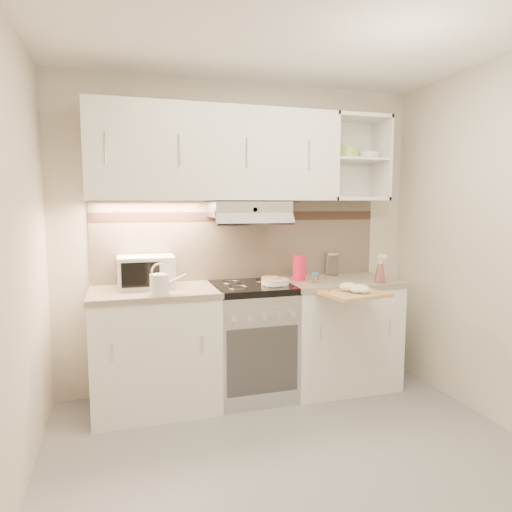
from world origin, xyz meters
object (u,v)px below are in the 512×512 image
Objects in this scene: electric_range at (252,340)px; spray_bottle at (380,271)px; pink_pitcher at (299,268)px; cutting_board at (352,293)px; watering_can at (161,283)px; microwave at (146,272)px; glass_jar at (332,264)px; plate_stack at (275,282)px.

spray_bottle reaches higher than electric_range.
pink_pitcher is 0.86× the size of spray_bottle.
spray_bottle reaches higher than cutting_board.
watering_can reaches higher than electric_range.
microwave is 0.95× the size of cutting_board.
watering_can is (0.08, -0.34, -0.04)m from microwave.
microwave reaches higher than pink_pitcher.
electric_range is at bearing 165.58° from pink_pitcher.
pink_pitcher reaches higher than electric_range.
pink_pitcher reaches higher than cutting_board.
microwave is at bearing 171.66° from electric_range.
watering_can is 1.72m from spray_bottle.
spray_bottle is 0.43m from cutting_board.
pink_pitcher is (0.42, 0.06, 0.55)m from electric_range.
microwave reaches higher than electric_range.
spray_bottle is (0.21, -0.42, -0.01)m from glass_jar.
pink_pitcher is 0.48× the size of cutting_board.
watering_can reaches higher than plate_stack.
plate_stack is 0.50× the size of cutting_board.
plate_stack is at bearing -10.52° from microwave.
watering_can is 1.38m from cutting_board.
electric_range is at bearing 159.03° from plate_stack.
electric_range is 3.74× the size of spray_bottle.
microwave is at bearing 166.23° from spray_bottle.
watering_can is at bearing -170.13° from plate_stack.
glass_jar is 0.47m from spray_bottle.
microwave is 1.72× the size of spray_bottle.
cutting_board is at bearing -14.93° from watering_can.
cutting_board is at bearing -152.98° from spray_bottle.
pink_pitcher is 0.64m from spray_bottle.
plate_stack is 1.07× the size of glass_jar.
plate_stack is at bearing 3.70° from watering_can.
glass_jar is at bearing -1.21° from pink_pitcher.
watering_can is 0.90m from plate_stack.
microwave is (-0.79, 0.12, 0.57)m from electric_range.
watering_can is 1.17m from pink_pitcher.
electric_range is 3.44× the size of watering_can.
microwave is 1.59m from glass_jar.
plate_stack is (0.17, -0.07, 0.47)m from electric_range.
microwave is at bearing -176.98° from glass_jar.
microwave is 2.05× the size of glass_jar.
microwave is 1.22m from pink_pitcher.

